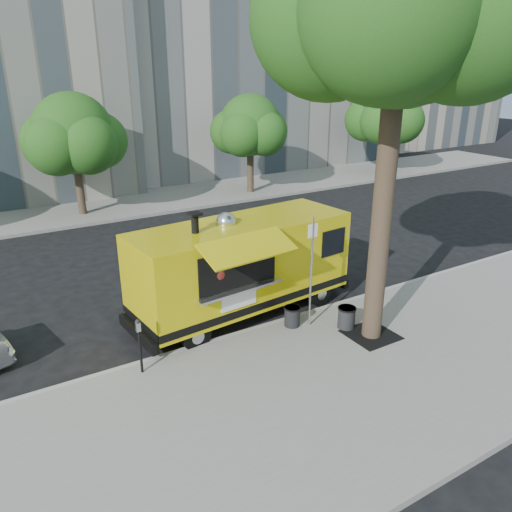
{
  "coord_description": "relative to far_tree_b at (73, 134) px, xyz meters",
  "views": [
    {
      "loc": [
        -5.79,
        -10.91,
        6.61
      ],
      "look_at": [
        0.83,
        0.0,
        1.76
      ],
      "focal_mm": 35.0,
      "sensor_mm": 36.0,
      "label": 1
    }
  ],
  "objects": [
    {
      "name": "curb",
      "position": [
        1.0,
        -13.63,
        -3.76
      ],
      "size": [
        60.0,
        0.14,
        0.16
      ],
      "primitive_type": "cube",
      "color": "#999993",
      "rests_on": "ground"
    },
    {
      "name": "tree_well",
      "position": [
        3.6,
        -15.5,
        -3.68
      ],
      "size": [
        1.2,
        1.2,
        0.02
      ],
      "primitive_type": "cube",
      "color": "black",
      "rests_on": "sidewalk"
    },
    {
      "name": "building_right",
      "position": [
        31.0,
        11.3,
        4.17
      ],
      "size": [
        16.0,
        12.0,
        16.0
      ],
      "primitive_type": "cube",
      "color": "#ABA28E",
      "rests_on": "ground"
    },
    {
      "name": "far_tree_c",
      "position": [
        9.0,
        -0.3,
        -0.12
      ],
      "size": [
        3.24,
        3.24,
        5.21
      ],
      "color": "#33261C",
      "rests_on": "far_sidewalk"
    },
    {
      "name": "sidewalk",
      "position": [
        1.0,
        -16.7,
        -3.76
      ],
      "size": [
        60.0,
        6.0,
        0.15
      ],
      "primitive_type": "cube",
      "color": "gray",
      "rests_on": "ground"
    },
    {
      "name": "sign_post",
      "position": [
        2.55,
        -14.25,
        -1.98
      ],
      "size": [
        0.28,
        0.06,
        3.0
      ],
      "color": "silver",
      "rests_on": "sidewalk"
    },
    {
      "name": "building_mid",
      "position": [
        13.0,
        10.3,
        6.17
      ],
      "size": [
        20.0,
        14.0,
        20.0
      ],
      "primitive_type": "cube",
      "color": "#9B9591",
      "rests_on": "ground"
    },
    {
      "name": "ground",
      "position": [
        1.0,
        -12.7,
        -3.83
      ],
      "size": [
        120.0,
        120.0,
        0.0
      ],
      "primitive_type": "plane",
      "color": "black",
      "rests_on": "ground"
    },
    {
      "name": "far_tree_b",
      "position": [
        0.0,
        0.0,
        0.0
      ],
      "size": [
        3.6,
        3.6,
        5.5
      ],
      "color": "#33261C",
      "rests_on": "far_sidewalk"
    },
    {
      "name": "trash_bin_left",
      "position": [
        3.31,
        -14.87,
        -3.37
      ],
      "size": [
        0.49,
        0.49,
        0.59
      ],
      "color": "black",
      "rests_on": "sidewalk"
    },
    {
      "name": "far_sidewalk",
      "position": [
        1.0,
        0.8,
        -3.76
      ],
      "size": [
        60.0,
        5.0,
        0.15
      ],
      "primitive_type": "cube",
      "color": "gray",
      "rests_on": "ground"
    },
    {
      "name": "far_tree_d",
      "position": [
        19.0,
        -0.1,
        0.06
      ],
      "size": [
        3.78,
        3.78,
        5.64
      ],
      "color": "#33261C",
      "rests_on": "far_sidewalk"
    },
    {
      "name": "trash_bin_right",
      "position": [
        2.15,
        -14.03,
        -3.39
      ],
      "size": [
        0.45,
        0.45,
        0.54
      ],
      "color": "black",
      "rests_on": "sidewalk"
    },
    {
      "name": "food_truck",
      "position": [
        1.48,
        -12.53,
        -2.32
      ],
      "size": [
        6.68,
        3.46,
        3.21
      ],
      "rotation": [
        0.0,
        0.0,
        0.09
      ],
      "color": "#D2C10A",
      "rests_on": "ground"
    },
    {
      "name": "parking_meter",
      "position": [
        -2.0,
        -14.05,
        -2.85
      ],
      "size": [
        0.11,
        0.11,
        1.33
      ],
      "color": "black",
      "rests_on": "sidewalk"
    }
  ]
}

